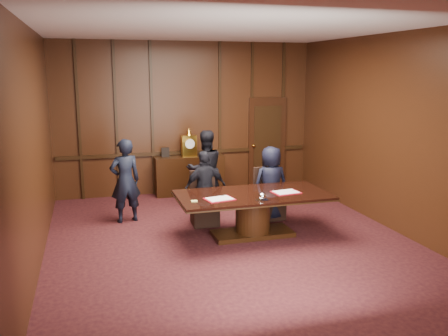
% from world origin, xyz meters
% --- Properties ---
extents(room, '(7.00, 7.04, 3.50)m').
position_xyz_m(room, '(0.07, 0.14, 1.72)').
color(room, black).
rests_on(room, ground).
extents(sideboard, '(1.60, 0.45, 1.54)m').
position_xyz_m(sideboard, '(0.00, 3.26, 0.49)').
color(sideboard, black).
rests_on(sideboard, ground).
extents(conference_table, '(2.62, 1.32, 0.76)m').
position_xyz_m(conference_table, '(0.45, 0.12, 0.51)').
color(conference_table, black).
rests_on(conference_table, ground).
extents(folder_left, '(0.51, 0.41, 0.02)m').
position_xyz_m(folder_left, '(-0.20, -0.07, 0.77)').
color(folder_left, '#AC0F1E').
rests_on(folder_left, conference_table).
extents(folder_right, '(0.50, 0.38, 0.02)m').
position_xyz_m(folder_right, '(1.02, 0.03, 0.77)').
color(folder_right, '#AC0F1E').
rests_on(folder_right, conference_table).
extents(inkstand, '(0.20, 0.14, 0.12)m').
position_xyz_m(inkstand, '(0.45, -0.33, 0.81)').
color(inkstand, white).
rests_on(inkstand, conference_table).
extents(notepad, '(0.11, 0.08, 0.01)m').
position_xyz_m(notepad, '(-0.63, -0.08, 0.77)').
color(notepad, '#FFF67C').
rests_on(notepad, conference_table).
extents(chair_left, '(0.50, 0.50, 0.99)m').
position_xyz_m(chair_left, '(-0.20, 1.00, 0.29)').
color(chair_left, black).
rests_on(chair_left, ground).
extents(chair_right, '(0.55, 0.55, 0.99)m').
position_xyz_m(chair_right, '(1.10, 1.00, 0.29)').
color(chair_right, black).
rests_on(chair_right, ground).
extents(signatory_left, '(0.87, 0.46, 1.41)m').
position_xyz_m(signatory_left, '(-0.20, 0.92, 0.70)').
color(signatory_left, black).
rests_on(signatory_left, ground).
extents(signatory_right, '(0.73, 0.50, 1.43)m').
position_xyz_m(signatory_right, '(1.10, 0.92, 0.72)').
color(signatory_right, black).
rests_on(signatory_right, ground).
extents(witness_left, '(0.65, 0.50, 1.60)m').
position_xyz_m(witness_left, '(-1.60, 1.56, 0.80)').
color(witness_left, black).
rests_on(witness_left, ground).
extents(witness_right, '(0.85, 0.69, 1.63)m').
position_xyz_m(witness_right, '(0.09, 2.10, 0.82)').
color(witness_right, black).
rests_on(witness_right, ground).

